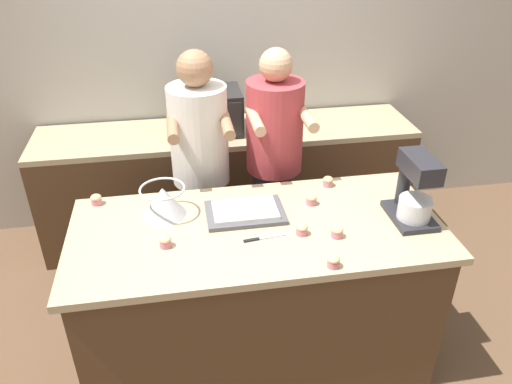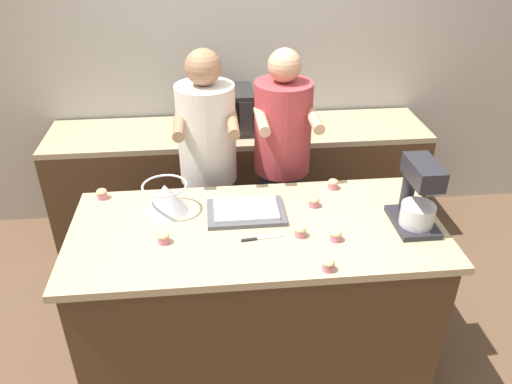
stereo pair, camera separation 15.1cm
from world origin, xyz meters
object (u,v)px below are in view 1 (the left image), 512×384
at_px(person_left, 201,175).
at_px(person_right, 274,170).
at_px(cupcake_5, 96,199).
at_px(cupcake_4, 337,232).
at_px(cupcake_6, 333,261).
at_px(knife, 262,238).
at_px(cupcake_0, 302,229).
at_px(microwave_oven, 209,111).
at_px(baking_tray, 245,212).
at_px(mixing_bowl, 163,200).
at_px(cupcake_2, 311,199).
at_px(cupcake_1, 165,241).
at_px(stand_mixer, 414,192).
at_px(cupcake_3, 328,181).

distance_m(person_left, person_right, 0.47).
bearing_deg(cupcake_5, cupcake_4, -23.24).
bearing_deg(person_right, cupcake_6, -87.31).
bearing_deg(knife, cupcake_0, 1.62).
distance_m(microwave_oven, cupcake_4, 1.56).
bearing_deg(microwave_oven, baking_tray, -86.27).
relative_size(mixing_bowl, cupcake_0, 4.03).
bearing_deg(person_right, person_left, 179.99).
xyz_separation_m(cupcake_5, cupcake_6, (1.11, -0.74, 0.00)).
distance_m(person_right, cupcake_2, 0.57).
relative_size(person_right, cupcake_2, 27.62).
relative_size(microwave_oven, cupcake_1, 7.74).
height_order(person_left, cupcake_5, person_left).
bearing_deg(mixing_bowl, stand_mixer, -11.61).
bearing_deg(cupcake_3, microwave_oven, 121.48).
bearing_deg(person_left, person_right, -0.01).
distance_m(mixing_bowl, knife, 0.57).
bearing_deg(cupcake_5, stand_mixer, -14.64).
distance_m(knife, cupcake_6, 0.39).
relative_size(cupcake_0, cupcake_3, 1.00).
xyz_separation_m(cupcake_0, cupcake_1, (-0.67, 0.01, 0.00)).
height_order(baking_tray, cupcake_4, cupcake_4).
height_order(person_right, microwave_oven, person_right).
xyz_separation_m(person_left, microwave_oven, (0.11, 0.60, 0.18)).
bearing_deg(cupcake_2, cupcake_4, -82.01).
relative_size(person_left, cupcake_2, 27.79).
distance_m(cupcake_1, cupcake_6, 0.80).
height_order(cupcake_2, cupcake_5, same).
height_order(mixing_bowl, cupcake_5, mixing_bowl).
bearing_deg(cupcake_2, knife, -139.83).
bearing_deg(cupcake_1, cupcake_4, -4.25).
xyz_separation_m(cupcake_2, cupcake_6, (-0.04, -0.54, 0.00)).
relative_size(mixing_bowl, cupcake_6, 4.03).
xyz_separation_m(person_left, mixing_bowl, (-0.23, -0.52, 0.15)).
bearing_deg(cupcake_1, mixing_bowl, 90.14).
relative_size(knife, cupcake_4, 3.71).
relative_size(mixing_bowl, knife, 1.09).
distance_m(microwave_oven, cupcake_1, 1.46).
relative_size(stand_mixer, cupcake_6, 6.12).
bearing_deg(cupcake_0, cupcake_5, 155.83).
bearing_deg(cupcake_2, person_left, 135.40).
xyz_separation_m(microwave_oven, cupcake_5, (-0.71, -0.96, -0.09)).
xyz_separation_m(person_right, microwave_oven, (-0.36, 0.60, 0.19)).
relative_size(baking_tray, cupcake_5, 6.89).
distance_m(mixing_bowl, microwave_oven, 1.18).
xyz_separation_m(person_left, cupcake_2, (0.56, -0.55, 0.09)).
distance_m(person_left, cupcake_2, 0.80).
bearing_deg(stand_mixer, cupcake_5, 165.36).
relative_size(person_left, baking_tray, 4.03).
relative_size(knife, cupcake_3, 3.71).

